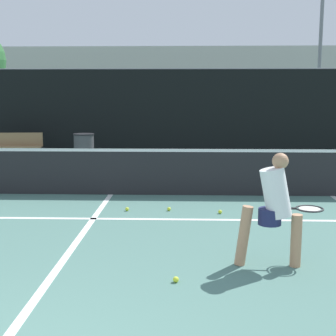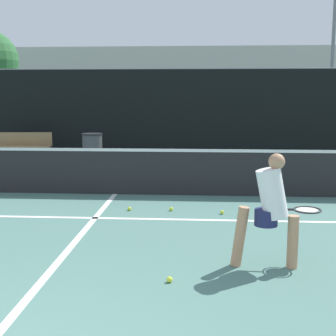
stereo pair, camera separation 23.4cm
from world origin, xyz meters
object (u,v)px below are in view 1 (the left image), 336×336
Objects in this scene: player_practicing at (274,206)px; courtside_bench at (13,146)px; trash_bin at (84,148)px; parked_car at (99,130)px.

player_practicing is 0.78× the size of courtside_bench.
player_practicing reaches higher than courtside_bench.
trash_bin reaches higher than courtside_bench.
player_practicing is 13.56m from parked_car.
courtside_bench is (-6.30, 8.66, -0.27)m from player_practicing.
parked_car reaches higher than trash_bin.
courtside_bench is at bearing 128.73° from player_practicing.
player_practicing reaches higher than trash_bin.
courtside_bench is 4.58m from parked_car.
parked_car reaches higher than player_practicing.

